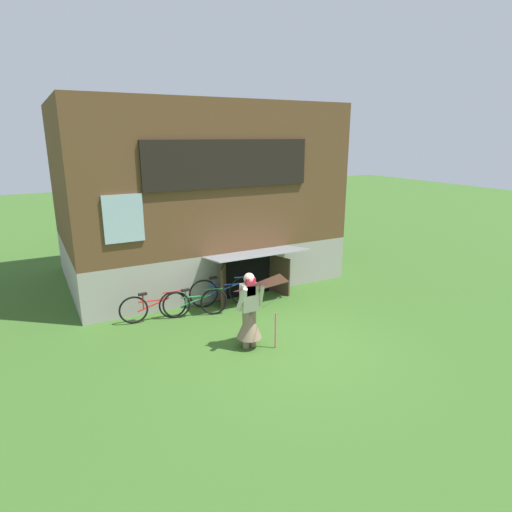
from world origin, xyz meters
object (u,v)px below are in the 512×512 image
kite (279,295)px  person (249,317)px  bicycle_red (153,307)px  bicycle_blue (223,291)px  bicycle_green (195,303)px

kite → person: bearing=120.5°
bicycle_red → bicycle_blue: bearing=9.2°
person → bicycle_red: person is taller
person → kite: size_ratio=1.03×
kite → bicycle_green: kite is taller
person → bicycle_green: bearing=110.1°
person → bicycle_red: (-1.38, 2.26, -0.33)m
person → bicycle_red: 2.67m
bicycle_blue → kite: bearing=-77.0°
kite → bicycle_red: bearing=121.3°
person → bicycle_green: 2.10m
bicycle_blue → bicycle_green: bicycle_blue is taller
bicycle_blue → bicycle_red: bicycle_blue is taller
person → bicycle_blue: person is taller
person → kite: person is taller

